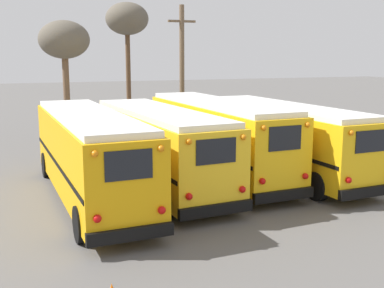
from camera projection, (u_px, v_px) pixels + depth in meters
The scene contains 8 objects.
ground_plane at pixel (193, 184), 19.89m from camera, with size 160.00×160.00×0.00m, color #5B5956.
school_bus_0 at pixel (89, 152), 17.40m from camera, with size 2.69×10.94×3.22m.
school_bus_1 at pixel (159, 145), 19.14m from camera, with size 3.06×10.15×3.14m.
school_bus_2 at pixel (217, 136), 20.85m from camera, with size 2.68×10.53×3.32m.
school_bus_3 at pixel (283, 136), 21.23m from camera, with size 2.82×10.68×3.10m.
utility_pole at pixel (182, 70), 30.35m from camera, with size 1.80×0.31×8.31m.
bare_tree_0 at pixel (127, 21), 32.85m from camera, with size 2.94×2.94×8.80m.
bare_tree_1 at pixel (64, 42), 28.11m from camera, with size 2.96×2.96×7.25m.
Camera 1 is at (-7.17, -17.88, 5.22)m, focal length 45.00 mm.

